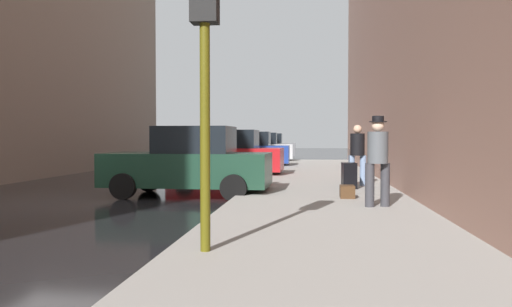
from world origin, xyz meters
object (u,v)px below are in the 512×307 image
(parked_dark_green_sedan, at_px, (189,163))
(parked_red_hatchback, at_px, (228,155))
(parked_blue_sedan, at_px, (248,151))
(duffel_bag, at_px, (347,192))
(fire_hydrant, at_px, (265,173))
(pedestrian_with_beanie, at_px, (378,156))
(traffic_light, at_px, (205,31))
(parked_silver_sedan, at_px, (258,149))
(pedestrian_in_jeans, at_px, (357,152))
(parked_gray_coupe, at_px, (266,147))
(rolling_suitcase, at_px, (349,175))

(parked_dark_green_sedan, distance_m, parked_red_hatchback, 5.95)
(parked_blue_sedan, xyz_separation_m, duffel_bag, (3.92, -13.12, -0.56))
(parked_blue_sedan, bearing_deg, fire_hydrant, -80.01)
(pedestrian_with_beanie, bearing_deg, parked_dark_green_sedan, 149.35)
(parked_blue_sedan, distance_m, traffic_light, 18.80)
(parked_red_hatchback, bearing_deg, parked_blue_sedan, 90.00)
(parked_silver_sedan, height_order, duffel_bag, parked_silver_sedan)
(parked_blue_sedan, bearing_deg, pedestrian_in_jeans, -66.59)
(parked_red_hatchback, xyz_separation_m, parked_gray_coupe, (-0.00, 16.40, 0.00))
(traffic_light, relative_size, rolling_suitcase, 3.46)
(parked_silver_sedan, height_order, parked_gray_coupe, same)
(parked_blue_sedan, height_order, traffic_light, traffic_light)
(pedestrian_with_beanie, bearing_deg, duffel_bag, 109.35)
(parked_gray_coupe, height_order, traffic_light, traffic_light)
(parked_blue_sedan, distance_m, parked_silver_sedan, 4.98)
(pedestrian_with_beanie, height_order, duffel_bag, pedestrian_with_beanie)
(parked_blue_sedan, relative_size, rolling_suitcase, 4.06)
(parked_silver_sedan, bearing_deg, parked_dark_green_sedan, -90.00)
(parked_blue_sedan, relative_size, parked_silver_sedan, 0.99)
(parked_red_hatchback, bearing_deg, duffel_bag, -61.38)
(pedestrian_in_jeans, xyz_separation_m, rolling_suitcase, (-0.29, -0.77, -0.61))
(parked_gray_coupe, relative_size, traffic_light, 1.18)
(parked_red_hatchback, relative_size, parked_gray_coupe, 1.00)
(parked_red_hatchback, relative_size, traffic_light, 1.18)
(parked_red_hatchback, distance_m, rolling_suitcase, 6.51)
(parked_gray_coupe, distance_m, duffel_bag, 23.92)
(pedestrian_in_jeans, bearing_deg, pedestrian_with_beanie, -90.09)
(pedestrian_in_jeans, bearing_deg, fire_hydrant, -178.77)
(parked_gray_coupe, distance_m, traffic_light, 29.20)
(duffel_bag, bearing_deg, pedestrian_with_beanie, -70.65)
(parked_dark_green_sedan, distance_m, fire_hydrant, 2.47)
(fire_hydrant, distance_m, traffic_light, 8.67)
(traffic_light, bearing_deg, pedestrian_with_beanie, 58.20)
(parked_red_hatchback, bearing_deg, fire_hydrant, -67.29)
(parked_dark_green_sedan, bearing_deg, duffel_bag, -17.47)
(parked_red_hatchback, bearing_deg, pedestrian_in_jeans, -43.95)
(parked_gray_coupe, relative_size, rolling_suitcase, 4.08)
(parked_dark_green_sedan, height_order, pedestrian_in_jeans, pedestrian_in_jeans)
(duffel_bag, bearing_deg, traffic_light, -110.63)
(parked_dark_green_sedan, bearing_deg, parked_gray_coupe, 90.00)
(parked_dark_green_sedan, bearing_deg, parked_silver_sedan, 90.00)
(parked_gray_coupe, xyz_separation_m, fire_hydrant, (1.80, -20.71, -0.35))
(parked_blue_sedan, bearing_deg, parked_silver_sedan, 90.00)
(fire_hydrant, bearing_deg, parked_gray_coupe, 94.98)
(parked_gray_coupe, bearing_deg, parked_dark_green_sedan, -90.00)
(parked_dark_green_sedan, xyz_separation_m, traffic_light, (1.85, -6.73, 1.91))
(parked_dark_green_sedan, xyz_separation_m, parked_gray_coupe, (-0.00, 22.36, 0.00))
(parked_silver_sedan, xyz_separation_m, pedestrian_with_beanie, (4.40, -19.48, 0.29))
(pedestrian_with_beanie, bearing_deg, parked_red_hatchback, 117.22)
(parked_blue_sedan, distance_m, duffel_bag, 13.71)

